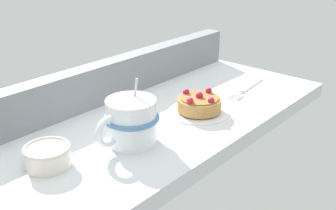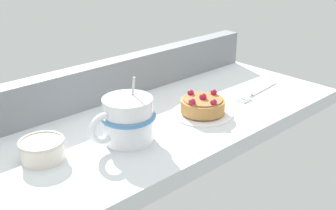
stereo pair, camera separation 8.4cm
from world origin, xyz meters
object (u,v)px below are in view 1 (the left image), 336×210
object	(u,v)px
coffee_mug	(130,121)
dessert_fork	(247,89)
dessert_plate	(199,111)
sugar_bowl	(48,156)
raspberry_tart	(199,103)

from	to	relation	value
coffee_mug	dessert_fork	xyz separation A→B (cm)	(38.71, -1.94, -4.13)
dessert_plate	sugar_bowl	bearing A→B (deg)	170.24
raspberry_tart	dessert_fork	distance (cm)	19.43
raspberry_tart	coffee_mug	xyz separation A→B (cm)	(-19.39, 1.33, 2.18)
coffee_mug	sugar_bowl	xyz separation A→B (cm)	(-15.12, 4.60, -2.44)
dessert_fork	dessert_plate	bearing A→B (deg)	178.20
coffee_mug	sugar_bowl	size ratio (longest dim) A/B	1.72
dessert_plate	sugar_bowl	xyz separation A→B (cm)	(-34.52, 5.94, 1.67)
coffee_mug	sugar_bowl	world-z (taller)	coffee_mug
coffee_mug	sugar_bowl	distance (cm)	15.99
raspberry_tart	dessert_fork	bearing A→B (deg)	-1.81
dessert_fork	sugar_bowl	size ratio (longest dim) A/B	2.14
dessert_plate	sugar_bowl	distance (cm)	35.06
coffee_mug	dessert_fork	distance (cm)	38.98
raspberry_tart	dessert_fork	xyz separation A→B (cm)	(19.33, -0.61, -1.95)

